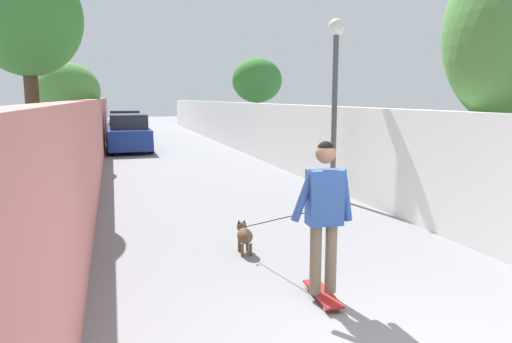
{
  "coord_description": "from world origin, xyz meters",
  "views": [
    {
      "loc": [
        -3.05,
        2.34,
        2.25
      ],
      "look_at": [
        4.56,
        0.05,
        1.0
      ],
      "focal_mm": 33.28,
      "sensor_mm": 36.0,
      "label": 1
    }
  ],
  "objects_px": {
    "tree_right_far": "(257,81)",
    "skateboard": "(322,294)",
    "dog": "(245,235)",
    "lamp_post": "(335,76)",
    "tree_left_near": "(69,93)",
    "car_far": "(125,126)",
    "person_skateboarder": "(324,206)",
    "tree_left_distant": "(26,19)",
    "car_near": "(129,134)"
  },
  "relations": [
    {
      "from": "car_near",
      "to": "person_skateboarder",
      "type": "bearing_deg",
      "value": -174.57
    },
    {
      "from": "car_far",
      "to": "tree_right_far",
      "type": "bearing_deg",
      "value": -128.81
    },
    {
      "from": "tree_right_far",
      "to": "car_far",
      "type": "distance_m",
      "value": 8.12
    },
    {
      "from": "tree_left_distant",
      "to": "dog",
      "type": "xyz_separation_m",
      "value": [
        -4.15,
        -3.3,
        -3.48
      ]
    },
    {
      "from": "tree_left_near",
      "to": "tree_right_far",
      "type": "bearing_deg",
      "value": -53.03
    },
    {
      "from": "skateboard",
      "to": "person_skateboarder",
      "type": "bearing_deg",
      "value": -165.96
    },
    {
      "from": "person_skateboarder",
      "to": "lamp_post",
      "type": "bearing_deg",
      "value": -26.93
    },
    {
      "from": "tree_left_near",
      "to": "person_skateboarder",
      "type": "bearing_deg",
      "value": -163.25
    },
    {
      "from": "tree_left_distant",
      "to": "person_skateboarder",
      "type": "bearing_deg",
      "value": -148.07
    },
    {
      "from": "lamp_post",
      "to": "car_far",
      "type": "distance_m",
      "value": 17.98
    },
    {
      "from": "tree_left_near",
      "to": "car_far",
      "type": "relative_size",
      "value": 0.77
    },
    {
      "from": "tree_right_far",
      "to": "skateboard",
      "type": "height_order",
      "value": "tree_right_far"
    },
    {
      "from": "tree_left_near",
      "to": "car_far",
      "type": "distance_m",
      "value": 11.17
    },
    {
      "from": "tree_right_far",
      "to": "tree_left_distant",
      "type": "height_order",
      "value": "tree_left_distant"
    },
    {
      "from": "tree_left_distant",
      "to": "lamp_post",
      "type": "height_order",
      "value": "tree_left_distant"
    },
    {
      "from": "dog",
      "to": "tree_left_near",
      "type": "bearing_deg",
      "value": 17.48
    },
    {
      "from": "lamp_post",
      "to": "person_skateboarder",
      "type": "relative_size",
      "value": 2.3
    },
    {
      "from": "tree_left_near",
      "to": "tree_left_distant",
      "type": "distance_m",
      "value": 5.67
    },
    {
      "from": "lamp_post",
      "to": "car_near",
      "type": "xyz_separation_m",
      "value": [
        11.27,
        4.04,
        -2.0
      ]
    },
    {
      "from": "skateboard",
      "to": "car_near",
      "type": "xyz_separation_m",
      "value": [
        16.19,
        1.54,
        0.65
      ]
    },
    {
      "from": "tree_left_distant",
      "to": "dog",
      "type": "height_order",
      "value": "tree_left_distant"
    },
    {
      "from": "tree_left_distant",
      "to": "skateboard",
      "type": "height_order",
      "value": "tree_left_distant"
    },
    {
      "from": "car_far",
      "to": "car_near",
      "type": "bearing_deg",
      "value": -180.0
    },
    {
      "from": "dog",
      "to": "skateboard",
      "type": "bearing_deg",
      "value": -167.2
    },
    {
      "from": "tree_left_distant",
      "to": "skateboard",
      "type": "xyz_separation_m",
      "value": [
        -5.94,
        -3.7,
        -3.69
      ]
    },
    {
      "from": "tree_right_far",
      "to": "car_near",
      "type": "distance_m",
      "value": 6.61
    },
    {
      "from": "tree_right_far",
      "to": "car_near",
      "type": "bearing_deg",
      "value": 101.73
    },
    {
      "from": "person_skateboarder",
      "to": "dog",
      "type": "height_order",
      "value": "person_skateboarder"
    },
    {
      "from": "tree_right_far",
      "to": "tree_left_distant",
      "type": "bearing_deg",
      "value": 144.41
    },
    {
      "from": "tree_right_far",
      "to": "car_far",
      "type": "xyz_separation_m",
      "value": [
        4.88,
        6.07,
        -2.31
      ]
    },
    {
      "from": "tree_left_near",
      "to": "car_far",
      "type": "height_order",
      "value": "tree_left_near"
    },
    {
      "from": "tree_right_far",
      "to": "tree_left_near",
      "type": "bearing_deg",
      "value": 126.97
    },
    {
      "from": "tree_right_far",
      "to": "lamp_post",
      "type": "distance_m",
      "value": 12.7
    },
    {
      "from": "car_near",
      "to": "lamp_post",
      "type": "bearing_deg",
      "value": -160.3
    },
    {
      "from": "tree_right_far",
      "to": "dog",
      "type": "relative_size",
      "value": 1.97
    },
    {
      "from": "tree_left_near",
      "to": "person_skateboarder",
      "type": "distance_m",
      "value": 12.02
    },
    {
      "from": "tree_left_distant",
      "to": "lamp_post",
      "type": "distance_m",
      "value": 6.37
    },
    {
      "from": "dog",
      "to": "car_far",
      "type": "distance_m",
      "value": 20.56
    },
    {
      "from": "dog",
      "to": "car_far",
      "type": "xyz_separation_m",
      "value": [
        20.53,
        1.13,
        0.44
      ]
    },
    {
      "from": "tree_left_distant",
      "to": "dog",
      "type": "relative_size",
      "value": 2.37
    },
    {
      "from": "tree_left_near",
      "to": "tree_right_far",
      "type": "height_order",
      "value": "tree_right_far"
    },
    {
      "from": "lamp_post",
      "to": "car_near",
      "type": "distance_m",
      "value": 12.14
    },
    {
      "from": "skateboard",
      "to": "person_skateboarder",
      "type": "relative_size",
      "value": 0.48
    },
    {
      "from": "person_skateboarder",
      "to": "skateboard",
      "type": "bearing_deg",
      "value": 14.04
    },
    {
      "from": "car_near",
      "to": "tree_left_near",
      "type": "bearing_deg",
      "value": 158.09
    },
    {
      "from": "person_skateboarder",
      "to": "car_far",
      "type": "relative_size",
      "value": 0.39
    },
    {
      "from": "skateboard",
      "to": "dog",
      "type": "relative_size",
      "value": 0.39
    },
    {
      "from": "skateboard",
      "to": "car_near",
      "type": "height_order",
      "value": "car_near"
    },
    {
      "from": "person_skateboarder",
      "to": "tree_left_near",
      "type": "bearing_deg",
      "value": 16.75
    },
    {
      "from": "person_skateboarder",
      "to": "car_near",
      "type": "xyz_separation_m",
      "value": [
        16.19,
        1.54,
        -0.36
      ]
    }
  ]
}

